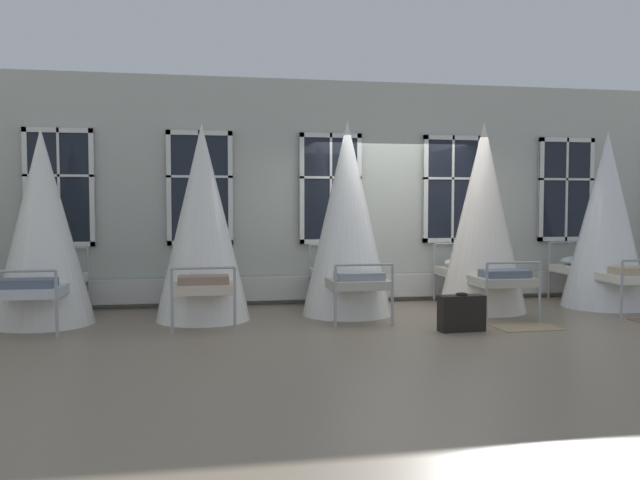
{
  "coord_description": "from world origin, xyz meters",
  "views": [
    {
      "loc": [
        -3.07,
        -9.07,
        1.55
      ],
      "look_at": [
        -1.38,
        -0.03,
        1.05
      ],
      "focal_mm": 37.39,
      "sensor_mm": 36.0,
      "label": 1
    }
  ],
  "objects_px": {
    "cot_second": "(203,225)",
    "cot_first": "(43,230)",
    "cot_third": "(347,221)",
    "cot_fourth": "(483,219)",
    "cot_fifth": "(606,222)",
    "suitcase_dark": "(462,313)"
  },
  "relations": [
    {
      "from": "cot_third",
      "to": "cot_fifth",
      "type": "xyz_separation_m",
      "value": [
        3.96,
        -0.06,
        -0.04
      ]
    },
    {
      "from": "cot_fourth",
      "to": "cot_fifth",
      "type": "distance_m",
      "value": 1.97
    },
    {
      "from": "cot_third",
      "to": "cot_fifth",
      "type": "bearing_deg",
      "value": -90.66
    },
    {
      "from": "cot_second",
      "to": "cot_first",
      "type": "bearing_deg",
      "value": 89.63
    },
    {
      "from": "cot_second",
      "to": "cot_fifth",
      "type": "distance_m",
      "value": 5.95
    },
    {
      "from": "cot_fourth",
      "to": "suitcase_dark",
      "type": "xyz_separation_m",
      "value": [
        -0.9,
        -1.42,
        -1.1
      ]
    },
    {
      "from": "cot_first",
      "to": "suitcase_dark",
      "type": "relative_size",
      "value": 4.43
    },
    {
      "from": "cot_second",
      "to": "cot_fourth",
      "type": "xyz_separation_m",
      "value": [
        3.99,
        -0.0,
        0.06
      ]
    },
    {
      "from": "cot_third",
      "to": "cot_fourth",
      "type": "height_order",
      "value": "cot_fourth"
    },
    {
      "from": "cot_fifth",
      "to": "suitcase_dark",
      "type": "relative_size",
      "value": 4.63
    },
    {
      "from": "cot_second",
      "to": "cot_third",
      "type": "bearing_deg",
      "value": -87.81
    },
    {
      "from": "cot_first",
      "to": "suitcase_dark",
      "type": "height_order",
      "value": "cot_first"
    },
    {
      "from": "suitcase_dark",
      "to": "cot_third",
      "type": "bearing_deg",
      "value": 123.78
    },
    {
      "from": "cot_second",
      "to": "cot_fifth",
      "type": "xyz_separation_m",
      "value": [
        5.95,
        0.0,
        0.01
      ]
    },
    {
      "from": "cot_first",
      "to": "cot_fifth",
      "type": "distance_m",
      "value": 7.97
    },
    {
      "from": "cot_first",
      "to": "cot_fourth",
      "type": "height_order",
      "value": "cot_fourth"
    },
    {
      "from": "cot_second",
      "to": "cot_fifth",
      "type": "bearing_deg",
      "value": -89.7
    },
    {
      "from": "cot_third",
      "to": "cot_second",
      "type": "bearing_deg",
      "value": 92.18
    },
    {
      "from": "suitcase_dark",
      "to": "cot_second",
      "type": "bearing_deg",
      "value": 152.81
    },
    {
      "from": "cot_third",
      "to": "suitcase_dark",
      "type": "distance_m",
      "value": 2.14
    },
    {
      "from": "cot_first",
      "to": "cot_third",
      "type": "height_order",
      "value": "cot_third"
    },
    {
      "from": "cot_third",
      "to": "cot_fourth",
      "type": "distance_m",
      "value": 1.99
    }
  ]
}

